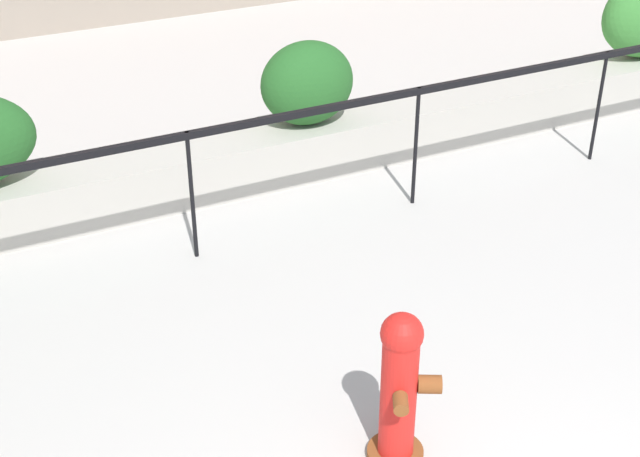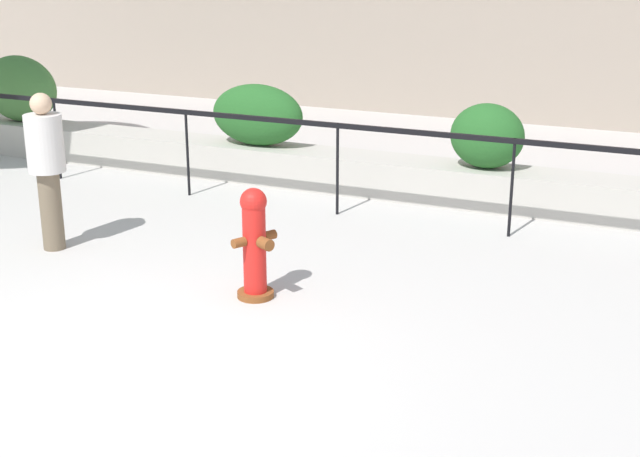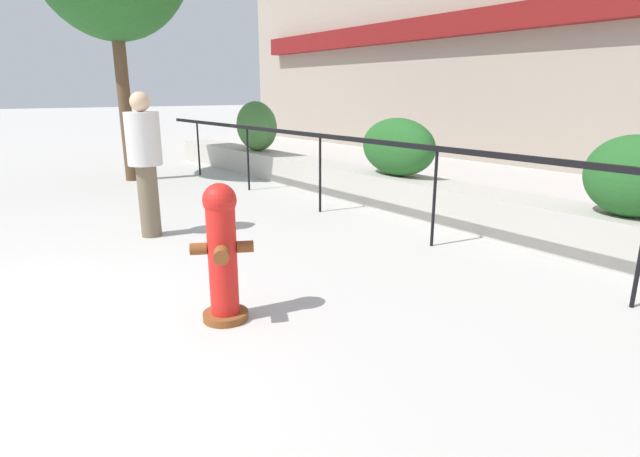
{
  "view_description": "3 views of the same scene",
  "coord_description": "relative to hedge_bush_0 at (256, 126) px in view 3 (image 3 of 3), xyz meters",
  "views": [
    {
      "loc": [
        -1.9,
        -1.33,
        4.02
      ],
      "look_at": [
        0.51,
        3.56,
        0.84
      ],
      "focal_mm": 50.0,
      "sensor_mm": 36.0,
      "label": 1
    },
    {
      "loc": [
        4.07,
        -4.88,
        3.28
      ],
      "look_at": [
        0.72,
        2.72,
        0.56
      ],
      "focal_mm": 50.0,
      "sensor_mm": 36.0,
      "label": 2
    },
    {
      "loc": [
        3.63,
        0.54,
        1.72
      ],
      "look_at": [
        0.14,
        3.17,
        0.52
      ],
      "focal_mm": 28.0,
      "sensor_mm": 36.0,
      "label": 3
    }
  ],
  "objects": [
    {
      "name": "hedge_bush_2",
      "position": [
        7.45,
        0.0,
        -0.11
      ],
      "size": [
        0.94,
        0.69,
        0.82
      ],
      "primitive_type": "ellipsoid",
      "color": "#235B23",
      "rests_on": "planter_wall_low"
    },
    {
      "name": "hedge_bush_0",
      "position": [
        0.0,
        0.0,
        0.0
      ],
      "size": [
        1.38,
        0.59,
        1.04
      ],
      "primitive_type": "ellipsoid",
      "color": "#427538",
      "rests_on": "planter_wall_low"
    },
    {
      "name": "hedge_bush_1",
      "position": [
        4.2,
        0.0,
        -0.09
      ],
      "size": [
        1.36,
        0.66,
        0.86
      ],
      "primitive_type": "ellipsoid",
      "color": "#235B23",
      "rests_on": "planter_wall_low"
    },
    {
      "name": "fence_railing_segment",
      "position": [
        5.87,
        -1.1,
        -0.0
      ],
      "size": [
        15.0,
        0.05,
        1.15
      ],
      "color": "black",
      "rests_on": "ground"
    },
    {
      "name": "pedestrian",
      "position": [
        3.5,
        -3.54,
        -0.03
      ],
      "size": [
        0.43,
        0.43,
        1.73
      ],
      "color": "brown",
      "rests_on": "ground"
    },
    {
      "name": "fire_hydrant",
      "position": [
        6.2,
        -3.89,
        -0.47
      ],
      "size": [
        0.49,
        0.47,
        1.08
      ],
      "color": "brown",
      "rests_on": "ground"
    },
    {
      "name": "planter_wall_low",
      "position": [
        5.87,
        0.0,
        -0.77
      ],
      "size": [
        18.0,
        0.7,
        0.5
      ],
      "primitive_type": "cube",
      "color": "#B7B2A8",
      "rests_on": "ground"
    }
  ]
}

